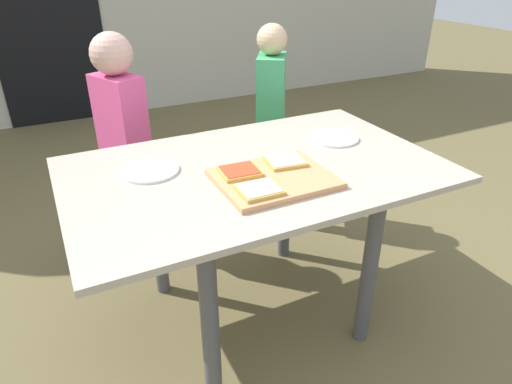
{
  "coord_description": "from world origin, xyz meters",
  "views": [
    {
      "loc": [
        -0.66,
        -1.35,
        1.4
      ],
      "look_at": [
        0.0,
        0.0,
        0.6
      ],
      "focal_mm": 31.66,
      "sensor_mm": 36.0,
      "label": 1
    }
  ],
  "objects_px": {
    "child_right": "(271,115)",
    "child_left": "(123,131)",
    "pizza_slice_far_left": "(240,171)",
    "plate_white_left": "(150,170)",
    "plate_white_right": "(333,138)",
    "pizza_slice_near_left": "(259,190)",
    "cutting_board": "(274,179)",
    "pizza_slice_far_right": "(285,161)",
    "dining_table": "(255,191)"
  },
  "relations": [
    {
      "from": "pizza_slice_far_right",
      "to": "plate_white_left",
      "type": "distance_m",
      "value": 0.49
    },
    {
      "from": "child_left",
      "to": "pizza_slice_far_left",
      "type": "bearing_deg",
      "value": -72.84
    },
    {
      "from": "pizza_slice_near_left",
      "to": "dining_table",
      "type": "bearing_deg",
      "value": 66.71
    },
    {
      "from": "cutting_board",
      "to": "plate_white_left",
      "type": "height_order",
      "value": "cutting_board"
    },
    {
      "from": "plate_white_right",
      "to": "pizza_slice_far_right",
      "type": "bearing_deg",
      "value": -153.51
    },
    {
      "from": "dining_table",
      "to": "cutting_board",
      "type": "relative_size",
      "value": 3.53
    },
    {
      "from": "pizza_slice_far_right",
      "to": "pizza_slice_near_left",
      "type": "bearing_deg",
      "value": -140.04
    },
    {
      "from": "dining_table",
      "to": "pizza_slice_near_left",
      "type": "bearing_deg",
      "value": -113.29
    },
    {
      "from": "cutting_board",
      "to": "child_left",
      "type": "distance_m",
      "value": 0.93
    },
    {
      "from": "pizza_slice_far_left",
      "to": "child_right",
      "type": "xyz_separation_m",
      "value": [
        0.54,
        0.78,
        -0.11
      ]
    },
    {
      "from": "pizza_slice_far_left",
      "to": "plate_white_left",
      "type": "relative_size",
      "value": 0.67
    },
    {
      "from": "pizza_slice_near_left",
      "to": "plate_white_right",
      "type": "height_order",
      "value": "pizza_slice_near_left"
    },
    {
      "from": "pizza_slice_far_right",
      "to": "plate_white_left",
      "type": "xyz_separation_m",
      "value": [
        -0.45,
        0.19,
        -0.02
      ]
    },
    {
      "from": "dining_table",
      "to": "pizza_slice_near_left",
      "type": "xyz_separation_m",
      "value": [
        -0.09,
        -0.21,
        0.13
      ]
    },
    {
      "from": "dining_table",
      "to": "child_left",
      "type": "height_order",
      "value": "child_left"
    },
    {
      "from": "plate_white_right",
      "to": "pizza_slice_near_left",
      "type": "bearing_deg",
      "value": -148.15
    },
    {
      "from": "pizza_slice_far_left",
      "to": "pizza_slice_far_right",
      "type": "distance_m",
      "value": 0.18
    },
    {
      "from": "dining_table",
      "to": "child_left",
      "type": "distance_m",
      "value": 0.81
    },
    {
      "from": "cutting_board",
      "to": "child_left",
      "type": "xyz_separation_m",
      "value": [
        -0.34,
        0.87,
        -0.06
      ]
    },
    {
      "from": "pizza_slice_near_left",
      "to": "plate_white_left",
      "type": "distance_m",
      "value": 0.44
    },
    {
      "from": "dining_table",
      "to": "child_left",
      "type": "bearing_deg",
      "value": 114.59
    },
    {
      "from": "pizza_slice_far_right",
      "to": "plate_white_right",
      "type": "height_order",
      "value": "pizza_slice_far_right"
    },
    {
      "from": "dining_table",
      "to": "pizza_slice_far_left",
      "type": "relative_size",
      "value": 9.65
    },
    {
      "from": "pizza_slice_near_left",
      "to": "pizza_slice_far_right",
      "type": "height_order",
      "value": "same"
    },
    {
      "from": "cutting_board",
      "to": "pizza_slice_far_right",
      "type": "xyz_separation_m",
      "value": [
        0.09,
        0.07,
        0.02
      ]
    },
    {
      "from": "cutting_board",
      "to": "child_right",
      "type": "xyz_separation_m",
      "value": [
        0.44,
        0.85,
        -0.09
      ]
    },
    {
      "from": "cutting_board",
      "to": "plate_white_right",
      "type": "xyz_separation_m",
      "value": [
        0.41,
        0.24,
        -0.01
      ]
    },
    {
      "from": "dining_table",
      "to": "pizza_slice_far_right",
      "type": "height_order",
      "value": "pizza_slice_far_right"
    },
    {
      "from": "child_right",
      "to": "dining_table",
      "type": "bearing_deg",
      "value": -121.91
    },
    {
      "from": "pizza_slice_far_right",
      "to": "child_left",
      "type": "bearing_deg",
      "value": 118.47
    },
    {
      "from": "child_left",
      "to": "plate_white_right",
      "type": "bearing_deg",
      "value": -39.88
    },
    {
      "from": "dining_table",
      "to": "cutting_board",
      "type": "height_order",
      "value": "cutting_board"
    },
    {
      "from": "plate_white_left",
      "to": "child_left",
      "type": "xyz_separation_m",
      "value": [
        0.02,
        0.6,
        -0.06
      ]
    },
    {
      "from": "pizza_slice_far_left",
      "to": "pizza_slice_far_right",
      "type": "xyz_separation_m",
      "value": [
        0.18,
        0.0,
        0.0
      ]
    },
    {
      "from": "plate_white_right",
      "to": "plate_white_left",
      "type": "xyz_separation_m",
      "value": [
        -0.78,
        0.03,
        0.0
      ]
    },
    {
      "from": "pizza_slice_near_left",
      "to": "pizza_slice_far_left",
      "type": "relative_size",
      "value": 0.96
    },
    {
      "from": "dining_table",
      "to": "child_right",
      "type": "distance_m",
      "value": 0.85
    },
    {
      "from": "pizza_slice_far_right",
      "to": "plate_white_left",
      "type": "relative_size",
      "value": 0.7
    },
    {
      "from": "pizza_slice_far_left",
      "to": "plate_white_right",
      "type": "height_order",
      "value": "pizza_slice_far_left"
    },
    {
      "from": "plate_white_left",
      "to": "pizza_slice_far_left",
      "type": "bearing_deg",
      "value": -35.93
    },
    {
      "from": "pizza_slice_far_left",
      "to": "child_right",
      "type": "height_order",
      "value": "child_right"
    },
    {
      "from": "pizza_slice_near_left",
      "to": "plate_white_right",
      "type": "distance_m",
      "value": 0.6
    },
    {
      "from": "child_right",
      "to": "child_left",
      "type": "bearing_deg",
      "value": 178.74
    },
    {
      "from": "plate_white_right",
      "to": "cutting_board",
      "type": "bearing_deg",
      "value": -150.2
    },
    {
      "from": "plate_white_right",
      "to": "child_right",
      "type": "relative_size",
      "value": 0.19
    },
    {
      "from": "plate_white_right",
      "to": "child_left",
      "type": "height_order",
      "value": "child_left"
    },
    {
      "from": "dining_table",
      "to": "plate_white_left",
      "type": "relative_size",
      "value": 6.48
    },
    {
      "from": "pizza_slice_near_left",
      "to": "child_left",
      "type": "distance_m",
      "value": 0.98
    },
    {
      "from": "cutting_board",
      "to": "pizza_slice_far_right",
      "type": "height_order",
      "value": "pizza_slice_far_right"
    },
    {
      "from": "pizza_slice_far_right",
      "to": "plate_white_left",
      "type": "height_order",
      "value": "pizza_slice_far_right"
    }
  ]
}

